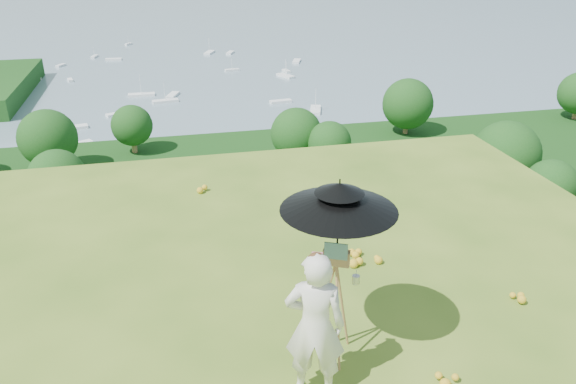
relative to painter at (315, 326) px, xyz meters
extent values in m
plane|color=#4D7020|center=(-0.96, 0.35, -0.84)|extent=(14.00, 14.00, 0.00)
cube|color=#0F350E|center=(-0.96, 35.35, -29.84)|extent=(140.00, 56.00, 22.00)
cube|color=slate|center=(-0.96, 75.35, -36.84)|extent=(170.00, 28.00, 8.00)
plane|color=slate|center=(-0.96, 240.35, -34.84)|extent=(700.00, 700.00, 0.00)
imported|color=white|center=(0.00, 0.00, 0.00)|extent=(0.71, 0.57, 1.68)
camera|label=1|loc=(-1.27, -4.37, 3.53)|focal=35.00mm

